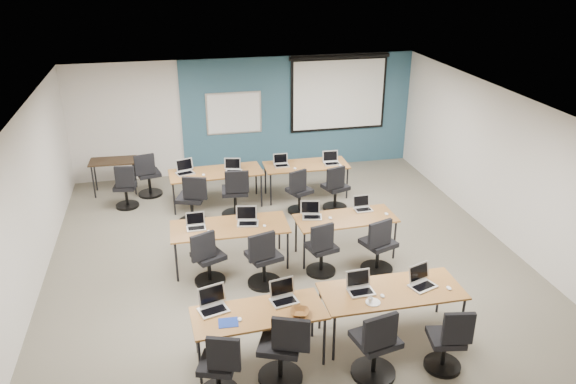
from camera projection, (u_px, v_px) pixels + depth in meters
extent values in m
cube|color=#6B6354|center=(288.00, 263.00, 9.59)|extent=(8.00, 9.00, 0.02)
cube|color=white|center=(288.00, 110.00, 8.51)|extent=(8.00, 9.00, 0.02)
cube|color=beige|center=(246.00, 116.00, 13.07)|extent=(8.00, 0.04, 2.70)
cube|color=beige|center=(23.00, 215.00, 8.26)|extent=(0.04, 9.00, 2.70)
cube|color=beige|center=(510.00, 172.00, 9.84)|extent=(0.04, 9.00, 2.70)
cube|color=#3D5977|center=(299.00, 113.00, 13.30)|extent=(5.50, 0.04, 2.70)
cube|color=silver|center=(234.00, 113.00, 12.91)|extent=(1.28, 0.02, 0.98)
cube|color=white|center=(234.00, 113.00, 12.90)|extent=(1.20, 0.02, 0.90)
cube|color=black|center=(339.00, 93.00, 13.25)|extent=(2.32, 0.03, 1.82)
cube|color=white|center=(339.00, 95.00, 13.26)|extent=(2.20, 0.02, 1.62)
cylinder|color=black|center=(340.00, 57.00, 12.90)|extent=(2.40, 0.10, 0.10)
cube|color=olive|center=(259.00, 313.00, 7.10)|extent=(1.69, 0.71, 0.03)
cylinder|color=black|center=(200.00, 360.00, 6.83)|extent=(0.04, 0.04, 0.70)
cylinder|color=black|center=(324.00, 342.00, 7.14)|extent=(0.04, 0.04, 0.70)
cylinder|color=black|center=(196.00, 331.00, 7.35)|extent=(0.04, 0.04, 0.70)
cylinder|color=black|center=(312.00, 315.00, 7.67)|extent=(0.04, 0.04, 0.70)
cube|color=brown|center=(392.00, 291.00, 7.56)|extent=(1.92, 0.80, 0.03)
cylinder|color=black|center=(334.00, 338.00, 7.22)|extent=(0.04, 0.04, 0.70)
cylinder|color=black|center=(462.00, 320.00, 7.58)|extent=(0.04, 0.04, 0.70)
cylinder|color=black|center=(320.00, 308.00, 7.83)|extent=(0.04, 0.04, 0.70)
cylinder|color=black|center=(439.00, 292.00, 8.19)|extent=(0.04, 0.04, 0.70)
cube|color=brown|center=(230.00, 227.00, 9.29)|extent=(1.94, 0.81, 0.03)
cylinder|color=black|center=(176.00, 262.00, 8.95)|extent=(0.04, 0.04, 0.70)
cylinder|color=black|center=(288.00, 250.00, 9.31)|extent=(0.04, 0.04, 0.70)
cylinder|color=black|center=(175.00, 242.00, 9.56)|extent=(0.04, 0.04, 0.70)
cylinder|color=black|center=(279.00, 231.00, 9.92)|extent=(0.04, 0.04, 0.70)
cube|color=olive|center=(346.00, 218.00, 9.58)|extent=(1.72, 0.72, 0.03)
cylinder|color=black|center=(304.00, 250.00, 9.30)|extent=(0.04, 0.04, 0.70)
cylinder|color=black|center=(395.00, 240.00, 9.62)|extent=(0.04, 0.04, 0.70)
cylinder|color=black|center=(296.00, 234.00, 9.83)|extent=(0.04, 0.04, 0.70)
cylinder|color=black|center=(382.00, 225.00, 10.15)|extent=(0.04, 0.04, 0.70)
cube|color=#9A5932|center=(216.00, 172.00, 11.52)|extent=(1.89, 0.79, 0.03)
cylinder|color=black|center=(174.00, 199.00, 11.19)|extent=(0.04, 0.04, 0.70)
cylinder|color=black|center=(261.00, 191.00, 11.54)|extent=(0.04, 0.04, 0.70)
cylinder|color=black|center=(173.00, 186.00, 11.79)|extent=(0.04, 0.04, 0.70)
cylinder|color=black|center=(256.00, 179.00, 12.14)|extent=(0.04, 0.04, 0.70)
cube|color=brown|center=(306.00, 165.00, 11.91)|extent=(1.78, 0.74, 0.03)
cylinder|color=black|center=(271.00, 190.00, 11.61)|extent=(0.04, 0.04, 0.70)
cylinder|color=black|center=(347.00, 183.00, 11.94)|extent=(0.04, 0.04, 0.70)
cylinder|color=black|center=(265.00, 179.00, 12.17)|extent=(0.04, 0.04, 0.70)
cylinder|color=black|center=(338.00, 173.00, 12.50)|extent=(0.04, 0.04, 0.70)
cube|color=silver|center=(214.00, 310.00, 7.11)|extent=(0.36, 0.26, 0.02)
cube|color=black|center=(214.00, 310.00, 7.09)|extent=(0.31, 0.15, 0.00)
cube|color=silver|center=(212.00, 295.00, 7.19)|extent=(0.36, 0.07, 0.25)
cube|color=black|center=(212.00, 295.00, 7.18)|extent=(0.32, 0.05, 0.20)
ellipsoid|color=white|center=(240.00, 319.00, 6.94)|extent=(0.05, 0.09, 0.03)
cylinder|color=black|center=(219.00, 380.00, 6.71)|extent=(0.06, 0.06, 0.42)
cube|color=black|center=(218.00, 364.00, 6.61)|extent=(0.42, 0.42, 0.08)
cube|color=black|center=(224.00, 354.00, 6.35)|extent=(0.39, 0.06, 0.44)
cube|color=silver|center=(284.00, 301.00, 7.29)|extent=(0.34, 0.25, 0.02)
cube|color=black|center=(285.00, 301.00, 7.27)|extent=(0.29, 0.14, 0.00)
cube|color=silver|center=(282.00, 287.00, 7.36)|extent=(0.34, 0.06, 0.24)
cube|color=black|center=(282.00, 288.00, 7.36)|extent=(0.30, 0.04, 0.19)
ellipsoid|color=white|center=(295.00, 308.00, 7.16)|extent=(0.06, 0.09, 0.03)
cylinder|color=black|center=(280.00, 377.00, 7.03)|extent=(0.56, 0.56, 0.05)
cylinder|color=black|center=(280.00, 362.00, 6.94)|extent=(0.06, 0.06, 0.50)
cube|color=black|center=(280.00, 344.00, 6.83)|extent=(0.50, 0.50, 0.08)
cube|color=black|center=(291.00, 335.00, 6.54)|extent=(0.46, 0.06, 0.44)
cube|color=silver|center=(361.00, 292.00, 7.49)|extent=(0.34, 0.25, 0.02)
cube|color=black|center=(362.00, 292.00, 7.47)|extent=(0.29, 0.14, 0.00)
cube|color=silver|center=(358.00, 278.00, 7.56)|extent=(0.34, 0.06, 0.23)
cube|color=black|center=(359.00, 279.00, 7.55)|extent=(0.30, 0.04, 0.19)
ellipsoid|color=white|center=(382.00, 296.00, 7.41)|extent=(0.07, 0.10, 0.03)
cylinder|color=black|center=(373.00, 372.00, 7.11)|extent=(0.57, 0.57, 0.05)
cylinder|color=black|center=(374.00, 358.00, 7.02)|extent=(0.06, 0.06, 0.50)
cube|color=black|center=(376.00, 339.00, 6.90)|extent=(0.50, 0.50, 0.08)
cube|color=black|center=(380.00, 332.00, 6.58)|extent=(0.46, 0.06, 0.44)
cube|color=silver|center=(423.00, 286.00, 7.62)|extent=(0.35, 0.26, 0.02)
cube|color=black|center=(423.00, 286.00, 7.60)|extent=(0.30, 0.15, 0.00)
cube|color=silver|center=(419.00, 272.00, 7.69)|extent=(0.35, 0.06, 0.24)
cube|color=black|center=(420.00, 273.00, 7.68)|extent=(0.31, 0.05, 0.20)
ellipsoid|color=white|center=(449.00, 288.00, 7.57)|extent=(0.06, 0.10, 0.04)
cylinder|color=black|center=(442.00, 365.00, 7.23)|extent=(0.47, 0.47, 0.05)
cylinder|color=black|center=(444.00, 354.00, 7.15)|extent=(0.06, 0.06, 0.42)
cube|color=black|center=(446.00, 338.00, 7.05)|extent=(0.42, 0.42, 0.08)
cube|color=black|center=(458.00, 328.00, 6.78)|extent=(0.38, 0.06, 0.44)
cube|color=#B6B6BE|center=(196.00, 228.00, 9.19)|extent=(0.31, 0.22, 0.02)
cube|color=black|center=(196.00, 228.00, 9.17)|extent=(0.26, 0.13, 0.00)
cube|color=#B6B6BE|center=(195.00, 218.00, 9.25)|extent=(0.31, 0.06, 0.21)
cube|color=black|center=(195.00, 219.00, 9.24)|extent=(0.27, 0.04, 0.17)
ellipsoid|color=white|center=(209.00, 231.00, 9.08)|extent=(0.07, 0.10, 0.03)
cylinder|color=black|center=(210.00, 280.00, 9.06)|extent=(0.50, 0.50, 0.05)
cylinder|color=black|center=(209.00, 270.00, 8.98)|extent=(0.06, 0.06, 0.44)
cube|color=black|center=(208.00, 256.00, 8.88)|extent=(0.44, 0.44, 0.08)
cube|color=black|center=(203.00, 246.00, 8.59)|extent=(0.40, 0.06, 0.44)
cube|color=#B2B2BE|center=(248.00, 223.00, 9.34)|extent=(0.35, 0.25, 0.02)
cube|color=black|center=(248.00, 223.00, 9.32)|extent=(0.30, 0.15, 0.00)
cube|color=#B2B2BE|center=(246.00, 213.00, 9.41)|extent=(0.35, 0.06, 0.24)
cube|color=black|center=(247.00, 213.00, 9.40)|extent=(0.31, 0.05, 0.20)
ellipsoid|color=white|center=(264.00, 226.00, 9.27)|extent=(0.08, 0.10, 0.03)
cylinder|color=black|center=(264.00, 282.00, 9.01)|extent=(0.54, 0.54, 0.05)
cylinder|color=black|center=(264.00, 271.00, 8.93)|extent=(0.06, 0.06, 0.48)
cube|color=black|center=(264.00, 256.00, 8.81)|extent=(0.48, 0.48, 0.08)
cube|color=black|center=(262.00, 247.00, 8.50)|extent=(0.44, 0.06, 0.44)
cube|color=silver|center=(312.00, 217.00, 9.56)|extent=(0.33, 0.24, 0.02)
cube|color=black|center=(312.00, 217.00, 9.54)|extent=(0.28, 0.14, 0.00)
cube|color=silver|center=(310.00, 207.00, 9.63)|extent=(0.33, 0.06, 0.23)
cube|color=black|center=(310.00, 207.00, 9.62)|extent=(0.29, 0.04, 0.19)
ellipsoid|color=white|center=(330.00, 218.00, 9.53)|extent=(0.07, 0.10, 0.03)
cylinder|color=black|center=(321.00, 271.00, 9.33)|extent=(0.49, 0.49, 0.05)
cylinder|color=black|center=(321.00, 261.00, 9.25)|extent=(0.06, 0.06, 0.43)
cube|color=black|center=(321.00, 247.00, 9.15)|extent=(0.43, 0.43, 0.08)
cube|color=black|center=(322.00, 238.00, 8.86)|extent=(0.40, 0.06, 0.44)
cube|color=#A8A8AB|center=(363.00, 210.00, 9.83)|extent=(0.30, 0.22, 0.02)
cube|color=black|center=(364.00, 210.00, 9.81)|extent=(0.26, 0.13, 0.00)
cube|color=#A8A8AB|center=(361.00, 201.00, 9.89)|extent=(0.30, 0.06, 0.21)
cube|color=black|center=(361.00, 201.00, 9.88)|extent=(0.26, 0.04, 0.17)
ellipsoid|color=white|center=(387.00, 214.00, 9.67)|extent=(0.08, 0.11, 0.04)
cylinder|color=black|center=(376.00, 269.00, 9.39)|extent=(0.54, 0.54, 0.05)
cylinder|color=black|center=(377.00, 258.00, 9.30)|extent=(0.06, 0.06, 0.48)
cube|color=black|center=(378.00, 243.00, 9.19)|extent=(0.48, 0.48, 0.08)
cube|color=black|center=(380.00, 234.00, 8.88)|extent=(0.44, 0.06, 0.44)
cube|color=#ACABAF|center=(185.00, 173.00, 11.41)|extent=(0.35, 0.26, 0.02)
cube|color=black|center=(185.00, 173.00, 11.38)|extent=(0.30, 0.15, 0.00)
cube|color=#ACABAF|center=(184.00, 165.00, 11.48)|extent=(0.35, 0.06, 0.24)
cube|color=black|center=(184.00, 165.00, 11.47)|extent=(0.31, 0.05, 0.20)
ellipsoid|color=white|center=(203.00, 175.00, 11.33)|extent=(0.09, 0.11, 0.04)
cylinder|color=black|center=(193.00, 221.00, 11.00)|extent=(0.56, 0.56, 0.05)
cylinder|color=black|center=(192.00, 211.00, 10.91)|extent=(0.06, 0.06, 0.50)
cube|color=black|center=(191.00, 198.00, 10.80)|extent=(0.50, 0.50, 0.08)
cube|color=black|center=(195.00, 188.00, 10.50)|extent=(0.46, 0.06, 0.44)
cube|color=#B8B8BB|center=(234.00, 172.00, 11.49)|extent=(0.33, 0.24, 0.02)
cube|color=black|center=(234.00, 171.00, 11.47)|extent=(0.28, 0.14, 0.00)
cube|color=#B8B8BB|center=(233.00, 164.00, 11.56)|extent=(0.33, 0.06, 0.23)
cube|color=black|center=(233.00, 164.00, 11.55)|extent=(0.29, 0.04, 0.19)
ellipsoid|color=white|center=(244.00, 172.00, 11.46)|extent=(0.08, 0.11, 0.03)
cylinder|color=black|center=(236.00, 214.00, 11.30)|extent=(0.57, 0.57, 0.05)
cylinder|color=black|center=(235.00, 204.00, 11.20)|extent=(0.06, 0.06, 0.50)
cube|color=black|center=(235.00, 191.00, 11.09)|extent=(0.50, 0.50, 0.08)
cube|color=black|center=(237.00, 182.00, 10.77)|extent=(0.46, 0.06, 0.44)
cube|color=#B0AFB4|center=(282.00, 166.00, 11.81)|extent=(0.31, 0.22, 0.02)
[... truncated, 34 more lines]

